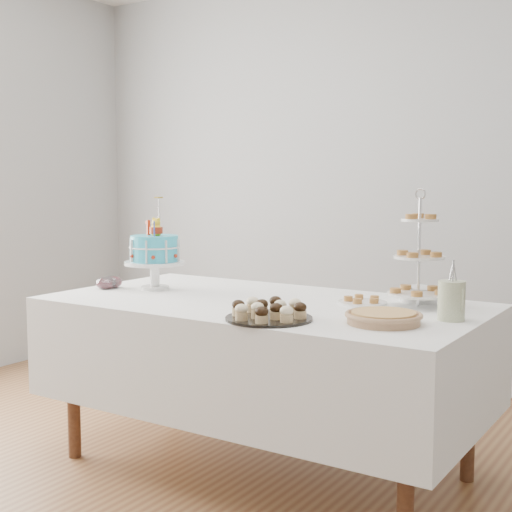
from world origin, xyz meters
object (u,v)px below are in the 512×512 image
Objects in this scene: table at (263,351)px; pastry_plate at (363,301)px; birthday_cake at (155,264)px; jam_bowl_a at (106,283)px; cupcake_tray at (269,310)px; jam_bowl_b at (112,282)px; tiered_stand at (419,258)px; utensil_pitcher at (452,299)px; pie at (384,317)px; plate_stack at (419,294)px.

pastry_plate reaches higher than table.
jam_bowl_a is at bearing -127.96° from birthday_cake.
cupcake_tray is 1.12m from jam_bowl_b.
tiered_stand is 1.51m from jam_bowl_b.
jam_bowl_a is 1.69m from utensil_pitcher.
birthday_cake is 0.25m from jam_bowl_b.
jam_bowl_b is at bearing -168.59° from pastry_plate.
jam_bowl_a reaches higher than pie.
cupcake_tray is at bearing 0.39° from birthday_cake.
utensil_pitcher is (0.19, 0.20, 0.06)m from pie.
utensil_pitcher reaches higher than jam_bowl_b.
utensil_pitcher is at bearing -45.16° from tiered_stand.
utensil_pitcher is (0.21, -0.21, -0.13)m from tiered_stand.
pie is at bearing -2.46° from jam_bowl_a.
cupcake_tray is 0.70m from utensil_pitcher.
jam_bowl_b is at bearing -152.68° from utensil_pitcher.
pastry_plate is at bearing 73.78° from cupcake_tray.
jam_bowl_b is (-1.24, -0.25, 0.02)m from pastry_plate.
tiered_stand reaches higher than utensil_pitcher.
pie is at bearing -16.06° from table.
pastry_plate is at bearing 13.25° from jam_bowl_a.
utensil_pitcher is at bearing -53.59° from plate_stack.
tiered_stand is 0.32m from utensil_pitcher.
utensil_pitcher reaches higher than plate_stack.
pastry_plate is 0.47m from utensil_pitcher.
cupcake_tray is at bearing -54.68° from table.
birthday_cake is 1.27m from plate_stack.
plate_stack is at bearing 96.63° from pie.
pastry_plate is (-0.25, 0.36, -0.01)m from pie.
birthday_cake reaches higher than pastry_plate.
tiered_stand reaches higher than jam_bowl_a.
pie is (0.40, 0.17, -0.01)m from cupcake_tray.
birthday_cake is 4.36× the size of jam_bowl_b.
birthday_cake is 4.59× the size of jam_bowl_a.
birthday_cake is at bearing -163.37° from plate_stack.
jam_bowl_a is at bearing -90.00° from jam_bowl_b.
jam_bowl_b is at bearing -168.17° from tiered_stand.
table is 0.80m from tiered_stand.
plate_stack is at bearing 108.49° from tiered_stand.
cupcake_tray is 0.43m from pie.
birthday_cake is 0.95m from cupcake_tray.
cupcake_tray reaches higher than pie.
tiered_stand is (1.26, 0.23, 0.09)m from birthday_cake.
pastry_plate is at bearing 31.70° from birthday_cake.
pastry_plate is (0.40, 0.17, 0.24)m from table.
table is 6.64× the size of pie.
table is 0.90m from utensil_pitcher.
table is 0.89m from jam_bowl_a.
utensil_pitcher is (0.44, -0.15, 0.07)m from pastry_plate.
jam_bowl_b reaches higher than jam_bowl_a.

